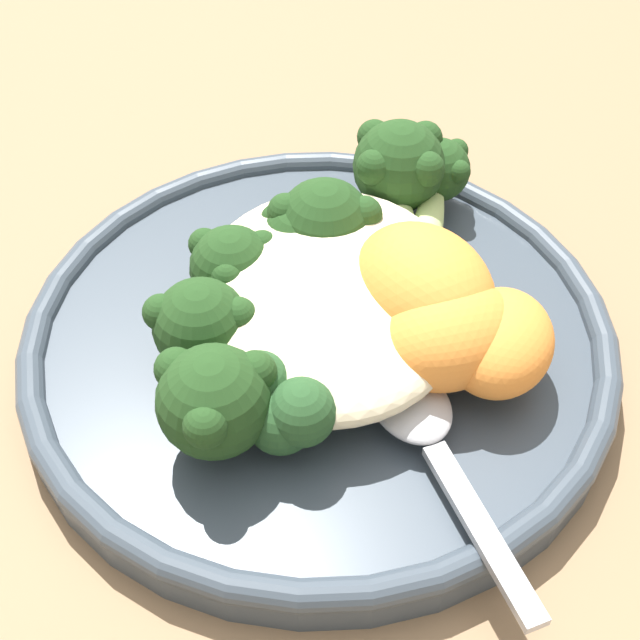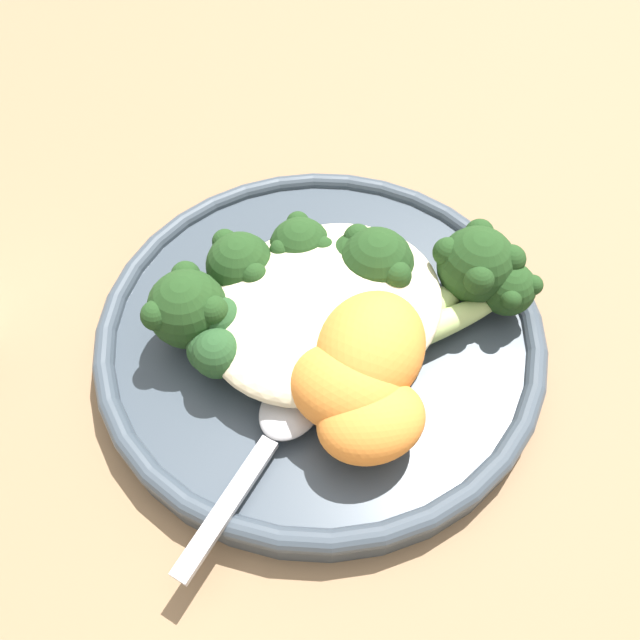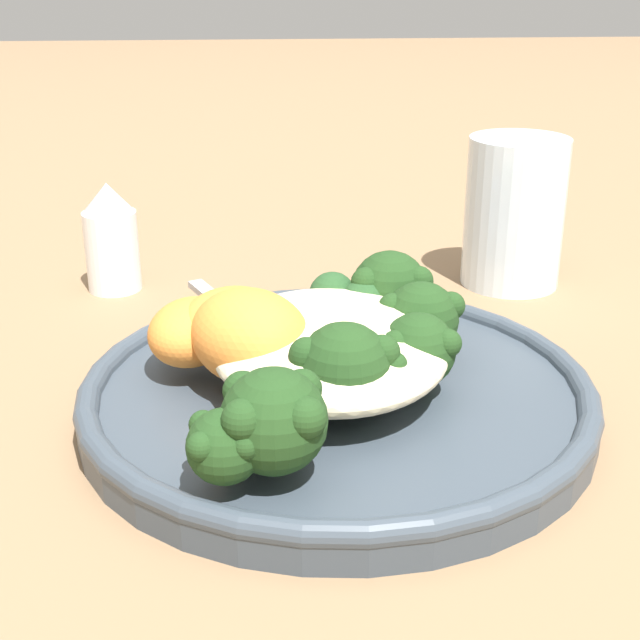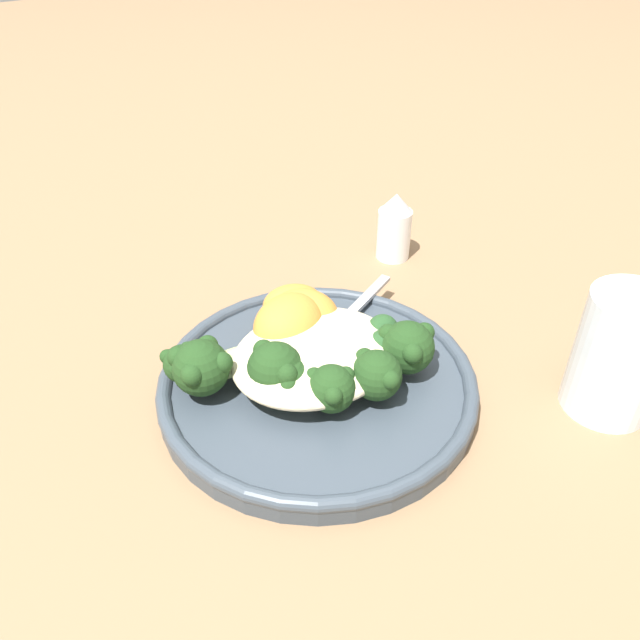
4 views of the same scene
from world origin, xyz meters
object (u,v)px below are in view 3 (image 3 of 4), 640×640
Objects in this scene: sweet_potato_chunk_1 at (231,325)px; kale_tuft at (345,306)px; broccoli_stalk_2 at (334,368)px; sweet_potato_chunk_0 at (250,337)px; broccoli_stalk_0 at (236,423)px; broccoli_stalk_6 at (374,298)px; broccoli_stalk_5 at (395,327)px; plate at (337,393)px; broccoli_stalk_4 at (396,352)px; salt_shaker at (111,238)px; spoon at (251,327)px; sweet_potato_chunk_2 at (192,331)px; quinoa_mound at (329,344)px; broccoli_stalk_1 at (272,411)px; broccoli_stalk_3 at (350,371)px; water_glass at (514,212)px.

sweet_potato_chunk_1 is 0.07m from kale_tuft.
sweet_potato_chunk_0 reaches higher than broccoli_stalk_2.
broccoli_stalk_0 is 1.10× the size of broccoli_stalk_6.
broccoli_stalk_5 is 2.03× the size of sweet_potato_chunk_1.
plate is 0.06m from sweet_potato_chunk_1.
plate is 0.04m from broccoli_stalk_4.
broccoli_stalk_6 is at bearing 49.77° from salt_shaker.
broccoli_stalk_5 reaches higher than spoon.
sweet_potato_chunk_0 is at bearing 51.28° from sweet_potato_chunk_2.
broccoli_stalk_6 is at bearing 150.79° from quinoa_mound.
sweet_potato_chunk_0 reaches higher than broccoli_stalk_1.
broccoli_stalk_3 reaches higher than sweet_potato_chunk_2.
sweet_potato_chunk_1 is (-0.00, -0.08, 0.00)m from broccoli_stalk_5.
broccoli_stalk_5 reaches higher than quinoa_mound.
sweet_potato_chunk_0 is (0.00, -0.04, 0.03)m from plate.
quinoa_mound and kale_tuft have the same top height.
quinoa_mound is at bearing -158.04° from broccoli_stalk_6.
broccoli_stalk_5 is at bearing 120.04° from plate.
broccoli_stalk_1 is at bearing -138.09° from broccoli_stalk_5.
quinoa_mound is 1.82× the size of salt_shaker.
broccoli_stalk_0 reaches higher than plate.
sweet_potato_chunk_0 reaches higher than broccoli_stalk_3.
sweet_potato_chunk_0 is 0.21m from salt_shaker.
broccoli_stalk_2 is 1.02× the size of broccoli_stalk_3.
broccoli_stalk_5 is 0.10m from sweet_potato_chunk_2.
broccoli_stalk_4 is 0.10m from sweet_potato_chunk_2.
broccoli_stalk_4 reaches higher than plate.
plate is 3.05× the size of broccoli_stalk_2.
spoon is (-0.13, -0.01, -0.02)m from broccoli_stalk_1.
kale_tuft is (-0.06, 0.05, -0.01)m from sweet_potato_chunk_0.
spoon is (-0.12, 0.01, -0.01)m from broccoli_stalk_0.
broccoli_stalk_0 is at bearing -32.83° from quinoa_mound.
sweet_potato_chunk_0 is at bearing -179.34° from broccoli_stalk_6.
quinoa_mound is 1.62× the size of broccoli_stalk_2.
broccoli_stalk_5 is at bearing 115.91° from quinoa_mound.
broccoli_stalk_3 reaches higher than spoon.
broccoli_stalk_4 is at bearing -157.76° from spoon.
sweet_potato_chunk_0 reaches higher than plate.
spoon is at bearing 141.59° from broccoli_stalk_5.
water_glass reaches higher than broccoli_stalk_6.
salt_shaker is at bearing -151.79° from broccoli_stalk_0.
spoon is at bearing 162.27° from broccoli_stalk_2.
water_glass reaches higher than sweet_potato_chunk_1.
quinoa_mound is 0.05m from sweet_potato_chunk_1.
kale_tuft is at bearing 46.85° from salt_shaker.
broccoli_stalk_0 is at bearing -160.16° from broccoli_stalk_6.
broccoli_stalk_0 is 1.50× the size of broccoli_stalk_3.
broccoli_stalk_3 is 1.21× the size of sweet_potato_chunk_0.
plate is at bearing -166.06° from spoon.
broccoli_stalk_5 is at bearing 98.10° from broccoli_stalk_3.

